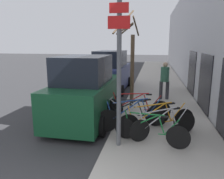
{
  "coord_description": "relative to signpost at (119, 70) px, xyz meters",
  "views": [
    {
      "loc": [
        2.19,
        -2.29,
        2.8
      ],
      "look_at": [
        0.88,
        4.67,
        1.29
      ],
      "focal_mm": 35.0,
      "sensor_mm": 36.0,
      "label": 1
    }
  ],
  "objects": [
    {
      "name": "ground_plane",
      "position": [
        -1.37,
        8.19,
        -2.14
      ],
      "size": [
        80.0,
        80.0,
        0.0
      ],
      "primitive_type": "plane",
      "color": "#333335"
    },
    {
      "name": "sidewalk_curb",
      "position": [
        1.23,
        10.99,
        -2.06
      ],
      "size": [
        3.2,
        32.0,
        0.15
      ],
      "color": "#ADA89E",
      "rests_on": "ground"
    },
    {
      "name": "building_facade",
      "position": [
        2.98,
        10.93,
        1.09
      ],
      "size": [
        0.23,
        32.0,
        6.5
      ],
      "color": "#BCBCC1",
      "rests_on": "ground"
    },
    {
      "name": "signpost",
      "position": [
        0.0,
        0.0,
        0.0
      ],
      "size": [
        0.53,
        0.14,
        3.71
      ],
      "color": "#595B60",
      "rests_on": "sidewalk_curb"
    },
    {
      "name": "bicycle_0",
      "position": [
        0.81,
        0.25,
        -1.62
      ],
      "size": [
        2.01,
        0.65,
        0.85
      ],
      "rotation": [
        0.0,
        0.0,
        1.31
      ],
      "color": "black",
      "rests_on": "sidewalk_curb"
    },
    {
      "name": "bicycle_1",
      "position": [
        1.2,
        0.75,
        -1.62
      ],
      "size": [
        1.88,
        1.22,
        0.86
      ],
      "rotation": [
        0.0,
        0.0,
        2.14
      ],
      "color": "black",
      "rests_on": "sidewalk_curb"
    },
    {
      "name": "bicycle_2",
      "position": [
        0.99,
        0.92,
        -1.58
      ],
      "size": [
        2.25,
        1.18,
        0.95
      ],
      "rotation": [
        0.0,
        0.0,
        2.05
      ],
      "color": "black",
      "rests_on": "sidewalk_curb"
    },
    {
      "name": "bicycle_3",
      "position": [
        0.31,
        1.21,
        -1.58
      ],
      "size": [
        2.19,
        1.16,
        0.96
      ],
      "rotation": [
        0.0,
        0.0,
        2.05
      ],
      "color": "black",
      "rests_on": "sidewalk_curb"
    },
    {
      "name": "bicycle_4",
      "position": [
        0.14,
        1.6,
        -1.61
      ],
      "size": [
        2.24,
        0.44,
        0.86
      ],
      "rotation": [
        0.0,
        0.0,
        1.51
      ],
      "color": "black",
      "rests_on": "sidewalk_curb"
    },
    {
      "name": "bicycle_5",
      "position": [
        0.31,
        2.12,
        -1.58
      ],
      "size": [
        2.35,
        0.44,
        0.96
      ],
      "rotation": [
        0.0,
        0.0,
        1.61
      ],
      "color": "black",
      "rests_on": "sidewalk_curb"
    },
    {
      "name": "parked_car_0",
      "position": [
        -1.53,
        2.01,
        -1.07
      ],
      "size": [
        2.04,
        4.13,
        2.37
      ],
      "rotation": [
        0.0,
        0.0,
        -0.01
      ],
      "color": "#144728",
      "rests_on": "ground"
    },
    {
      "name": "parked_car_1",
      "position": [
        -1.63,
        7.41,
        -1.07
      ],
      "size": [
        2.04,
        4.71,
        2.36
      ],
      "rotation": [
        0.0,
        0.0,
        -0.02
      ],
      "color": "navy",
      "rests_on": "ground"
    },
    {
      "name": "pedestrian_near",
      "position": [
        1.39,
        5.21,
        -0.96
      ],
      "size": [
        0.46,
        0.39,
        1.78
      ],
      "rotation": [
        0.0,
        0.0,
        3.32
      ],
      "color": "#333338",
      "rests_on": "sidewalk_curb"
    },
    {
      "name": "street_tree",
      "position": [
        -0.07,
        3.81,
        -0.14
      ],
      "size": [
        0.88,
        2.04,
        3.92
      ],
      "color": "brown",
      "rests_on": "sidewalk_curb"
    }
  ]
}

